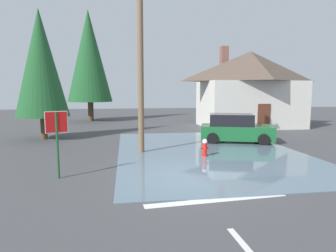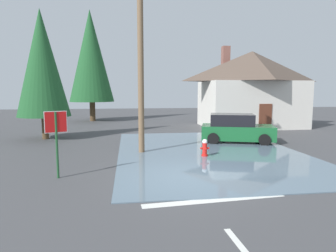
% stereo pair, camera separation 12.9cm
% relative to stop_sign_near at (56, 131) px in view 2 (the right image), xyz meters
% --- Properties ---
extents(ground_plane, '(80.00, 80.00, 0.10)m').
position_rel_stop_sign_near_xyz_m(ground_plane, '(4.48, -0.59, -1.68)').
color(ground_plane, '#424244').
extents(flood_puddle, '(8.63, 12.38, 0.03)m').
position_rel_stop_sign_near_xyz_m(flood_puddle, '(6.23, 3.58, -1.62)').
color(flood_puddle, slate).
rests_on(flood_puddle, ground).
extents(lane_stop_bar, '(4.06, 0.64, 0.01)m').
position_rel_stop_sign_near_xyz_m(lane_stop_bar, '(4.71, -2.71, -1.63)').
color(lane_stop_bar, silver).
rests_on(lane_stop_bar, ground).
extents(stop_sign_near, '(0.69, 0.28, 2.29)m').
position_rel_stop_sign_near_xyz_m(stop_sign_near, '(0.00, 0.00, 0.00)').
color(stop_sign_near, '#1E4C28').
rests_on(stop_sign_near, ground).
extents(fire_hydrant, '(0.40, 0.35, 0.80)m').
position_rel_stop_sign_near_xyz_m(fire_hydrant, '(5.80, 2.48, -1.24)').
color(fire_hydrant, red).
rests_on(fire_hydrant, ground).
extents(utility_pole, '(1.60, 0.28, 9.71)m').
position_rel_stop_sign_near_xyz_m(utility_pole, '(3.01, 3.74, 3.41)').
color(utility_pole, brown).
rests_on(utility_pole, ground).
extents(house, '(8.39, 5.69, 6.63)m').
position_rel_stop_sign_near_xyz_m(house, '(12.46, 12.88, 1.56)').
color(house, beige).
rests_on(house, ground).
extents(parked_car, '(4.41, 2.97, 1.63)m').
position_rel_stop_sign_near_xyz_m(parked_car, '(8.55, 5.91, -0.85)').
color(parked_car, '#195B2D').
rests_on(parked_car, ground).
extents(pine_tree_tall_left, '(3.13, 3.13, 7.81)m').
position_rel_stop_sign_near_xyz_m(pine_tree_tall_left, '(-2.68, 8.57, 2.97)').
color(pine_tree_tall_left, '#4C3823').
rests_on(pine_tree_tall_left, ground).
extents(pine_tree_mid_left, '(4.25, 4.25, 10.63)m').
position_rel_stop_sign_near_xyz_m(pine_tree_mid_left, '(-1.08, 19.25, 4.62)').
color(pine_tree_mid_left, '#4C3823').
rests_on(pine_tree_mid_left, ground).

